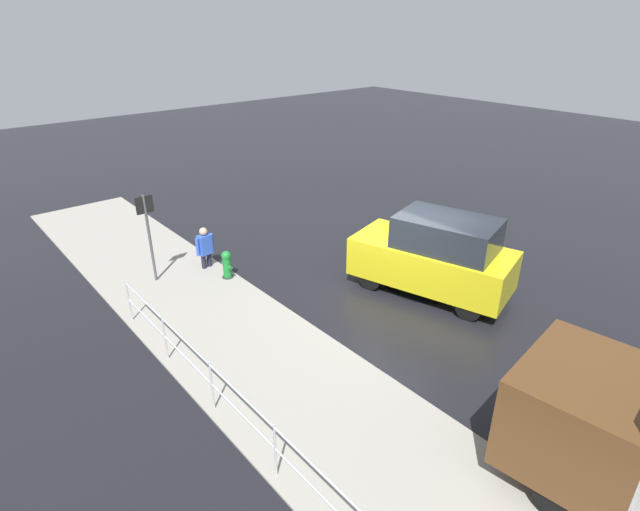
{
  "coord_description": "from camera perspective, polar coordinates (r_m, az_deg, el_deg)",
  "views": [
    {
      "loc": [
        -7.07,
        8.62,
        6.33
      ],
      "look_at": [
        1.6,
        1.28,
        0.9
      ],
      "focal_mm": 28.0,
      "sensor_mm": 36.0,
      "label": 1
    }
  ],
  "objects": [
    {
      "name": "pedestrian",
      "position": [
        14.01,
        -13.02,
        1.07
      ],
      "size": [
        0.29,
        0.57,
        1.22
      ],
      "color": "blue",
      "rests_on": "ground"
    },
    {
      "name": "sign_post",
      "position": [
        13.32,
        -19.08,
        3.18
      ],
      "size": [
        0.07,
        0.44,
        2.4
      ],
      "color": "#4C4C51",
      "rests_on": "ground"
    },
    {
      "name": "kerb_strip",
      "position": [
        10.45,
        -6.71,
        -11.78
      ],
      "size": [
        24.0,
        3.2,
        0.04
      ],
      "primitive_type": "cube",
      "color": "gray",
      "rests_on": "ground"
    },
    {
      "name": "puddle_patch",
      "position": [
        13.6,
        12.26,
        -2.81
      ],
      "size": [
        2.47,
        2.47,
        0.01
      ],
      "primitive_type": "cylinder",
      "color": "black",
      "rests_on": "ground"
    },
    {
      "name": "moving_hatchback",
      "position": [
        12.62,
        13.03,
        0.0
      ],
      "size": [
        4.21,
        2.68,
        2.06
      ],
      "color": "yellow",
      "rests_on": "ground"
    },
    {
      "name": "fire_hydrant",
      "position": [
        13.45,
        -10.59,
        -1.08
      ],
      "size": [
        0.42,
        0.31,
        0.8
      ],
      "color": "#197A2D",
      "rests_on": "ground"
    },
    {
      "name": "metal_railing",
      "position": [
        9.05,
        -12.36,
        -13.47
      ],
      "size": [
        7.58,
        0.04,
        1.05
      ],
      "color": "#B7BABF",
      "rests_on": "ground"
    },
    {
      "name": "ground_plane",
      "position": [
        12.82,
        9.04,
        -4.39
      ],
      "size": [
        60.0,
        60.0,
        0.0
      ],
      "primitive_type": "plane",
      "color": "black"
    }
  ]
}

